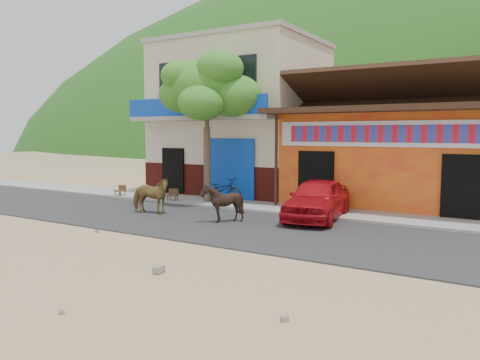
% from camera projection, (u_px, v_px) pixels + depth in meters
% --- Properties ---
extents(ground, '(120.00, 120.00, 0.00)m').
position_uv_depth(ground, '(224.00, 249.00, 11.65)').
color(ground, '#9E825B').
rests_on(ground, ground).
extents(road, '(60.00, 5.00, 0.04)m').
position_uv_depth(road, '(270.00, 230.00, 13.78)').
color(road, '#28282B').
rests_on(road, ground).
extents(sidewalk, '(60.00, 2.00, 0.12)m').
position_uv_depth(sidewalk, '(316.00, 212.00, 16.75)').
color(sidewalk, gray).
rests_on(sidewalk, ground).
extents(dance_club, '(8.00, 6.00, 3.60)m').
position_uv_depth(dance_club, '(400.00, 160.00, 18.94)').
color(dance_club, orange).
rests_on(dance_club, ground).
extents(cafe_building, '(7.00, 6.00, 7.00)m').
position_uv_depth(cafe_building, '(242.00, 120.00, 22.65)').
color(cafe_building, beige).
rests_on(cafe_building, ground).
extents(hillside, '(100.00, 40.00, 24.00)m').
position_uv_depth(hillside, '(480.00, 72.00, 69.98)').
color(hillside, '#194C14').
rests_on(hillside, ground).
extents(tree, '(3.00, 3.00, 6.00)m').
position_uv_depth(tree, '(207.00, 127.00, 18.65)').
color(tree, '#2D721E').
rests_on(tree, sidewalk).
extents(cow_tan, '(1.66, 1.05, 1.30)m').
position_uv_depth(cow_tan, '(150.00, 195.00, 16.48)').
color(cow_tan, olive).
rests_on(cow_tan, road).
extents(cow_dark, '(1.26, 1.16, 1.25)m').
position_uv_depth(cow_dark, '(222.00, 203.00, 14.86)').
color(cow_dark, black).
rests_on(cow_dark, road).
extents(red_car, '(2.10, 4.15, 1.35)m').
position_uv_depth(red_car, '(317.00, 199.00, 15.39)').
color(red_car, '#AE0C15').
rests_on(red_car, road).
extents(scooter, '(1.91, 0.71, 1.00)m').
position_uv_depth(scooter, '(221.00, 190.00, 18.69)').
color(scooter, black).
rests_on(scooter, sidewalk).
extents(cafe_chair_left, '(0.43, 0.43, 0.83)m').
position_uv_depth(cafe_chair_left, '(120.00, 186.00, 20.76)').
color(cafe_chair_left, '#50311A').
rests_on(cafe_chair_left, sidewalk).
extents(cafe_chair_right, '(0.54, 0.54, 0.88)m').
position_uv_depth(cafe_chair_right, '(172.00, 190.00, 19.20)').
color(cafe_chair_right, '#4C3219').
rests_on(cafe_chair_right, sidewalk).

